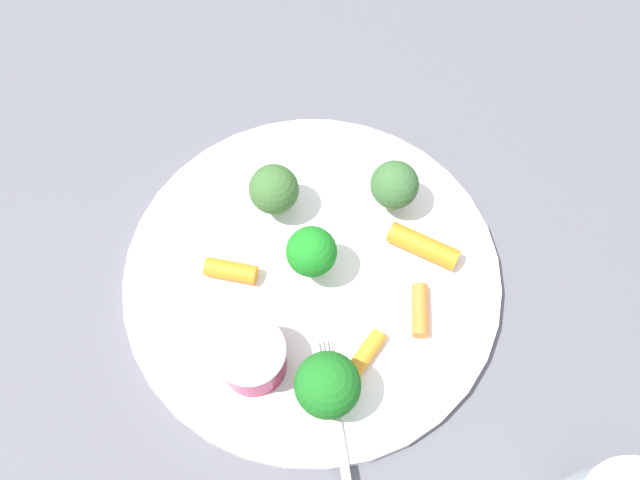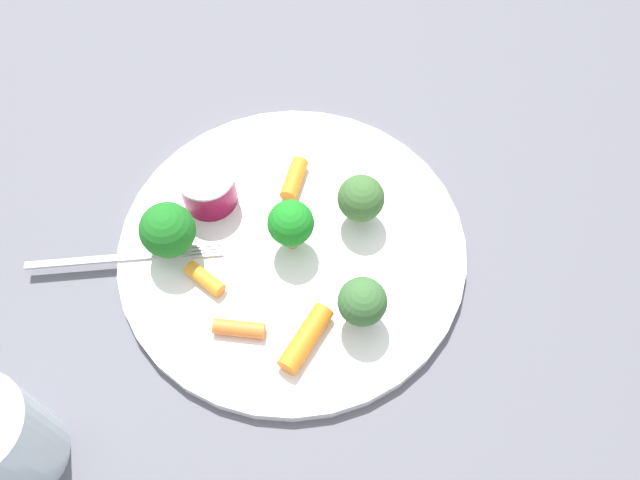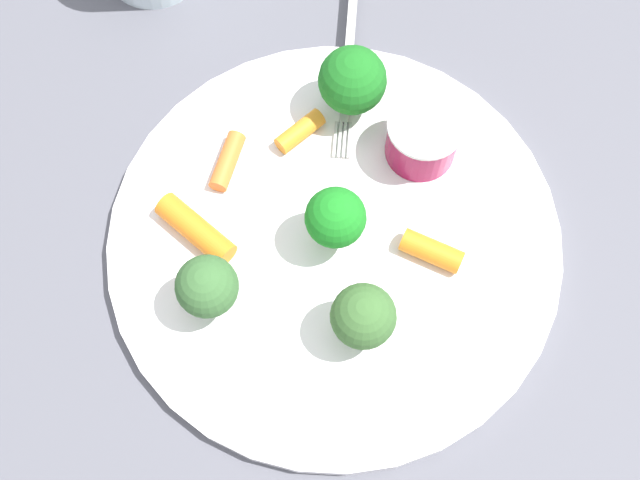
{
  "view_description": "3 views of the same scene",
  "coord_description": "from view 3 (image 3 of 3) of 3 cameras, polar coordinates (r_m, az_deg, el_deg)",
  "views": [
    {
      "loc": [
        0.13,
        0.18,
        0.5
      ],
      "look_at": [
        -0.02,
        -0.01,
        0.03
      ],
      "focal_mm": 36.51,
      "sensor_mm": 36.0,
      "label": 1
    },
    {
      "loc": [
        -0.26,
        0.15,
        0.53
      ],
      "look_at": [
        -0.02,
        -0.02,
        0.02
      ],
      "focal_mm": 37.66,
      "sensor_mm": 36.0,
      "label": 2
    },
    {
      "loc": [
        -0.09,
        -0.18,
        0.53
      ],
      "look_at": [
        -0.01,
        0.0,
        0.02
      ],
      "focal_mm": 45.92,
      "sensor_mm": 36.0,
      "label": 3
    }
  ],
  "objects": [
    {
      "name": "carrot_stick_0",
      "position": [
        0.58,
        -6.47,
        5.49
      ],
      "size": [
        0.04,
        0.04,
        0.01
      ],
      "primitive_type": "cylinder",
      "rotation": [
        1.57,
        0.0,
        5.56
      ],
      "color": "orange",
      "rests_on": "plate"
    },
    {
      "name": "broccoli_floret_1",
      "position": [
        0.52,
        0.93,
        1.79
      ],
      "size": [
        0.04,
        0.04,
        0.06
      ],
      "color": "#97A967",
      "rests_on": "plate"
    },
    {
      "name": "carrot_stick_3",
      "position": [
        0.58,
        -1.41,
        7.59
      ],
      "size": [
        0.04,
        0.02,
        0.01
      ],
      "primitive_type": "cylinder",
      "rotation": [
        1.57,
        0.0,
        5.0
      ],
      "color": "orange",
      "rests_on": "plate"
    },
    {
      "name": "ground_plane",
      "position": [
        0.57,
        1.0,
        -0.34
      ],
      "size": [
        2.4,
        2.4,
        0.0
      ],
      "primitive_type": "plane",
      "color": "#55555E"
    },
    {
      "name": "broccoli_floret_2",
      "position": [
        0.57,
        2.27,
        11.03
      ],
      "size": [
        0.05,
        0.05,
        0.06
      ],
      "color": "#7FB068",
      "rests_on": "plate"
    },
    {
      "name": "plate",
      "position": [
        0.56,
        1.01,
        -0.12
      ],
      "size": [
        0.31,
        0.31,
        0.01
      ],
      "primitive_type": "cylinder",
      "color": "white",
      "rests_on": "ground_plane"
    },
    {
      "name": "carrot_stick_2",
      "position": [
        0.55,
        -8.65,
        0.73
      ],
      "size": [
        0.04,
        0.06,
        0.02
      ],
      "primitive_type": "cylinder",
      "rotation": [
        1.57,
        0.0,
        0.42
      ],
      "color": "orange",
      "rests_on": "plate"
    },
    {
      "name": "broccoli_floret_0",
      "position": [
        0.5,
        3.04,
        -5.34
      ],
      "size": [
        0.04,
        0.04,
        0.05
      ],
      "color": "#8DBB70",
      "rests_on": "plate"
    },
    {
      "name": "fork",
      "position": [
        0.62,
        2.01,
        12.57
      ],
      "size": [
        0.09,
        0.16,
        0.0
      ],
      "color": "#BAB9B5",
      "rests_on": "plate"
    },
    {
      "name": "broccoli_floret_3",
      "position": [
        0.51,
        -7.87,
        -3.25
      ],
      "size": [
        0.04,
        0.04,
        0.05
      ],
      "color": "#82A969",
      "rests_on": "plate"
    },
    {
      "name": "carrot_stick_1",
      "position": [
        0.55,
        7.79,
        -0.76
      ],
      "size": [
        0.04,
        0.04,
        0.02
      ],
      "primitive_type": "cylinder",
      "rotation": [
        1.57,
        0.0,
        0.7
      ],
      "color": "orange",
      "rests_on": "plate"
    },
    {
      "name": "sauce_cup",
      "position": [
        0.57,
        7.16,
        7.07
      ],
      "size": [
        0.05,
        0.05,
        0.04
      ],
      "color": "maroon",
      "rests_on": "plate"
    }
  ]
}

